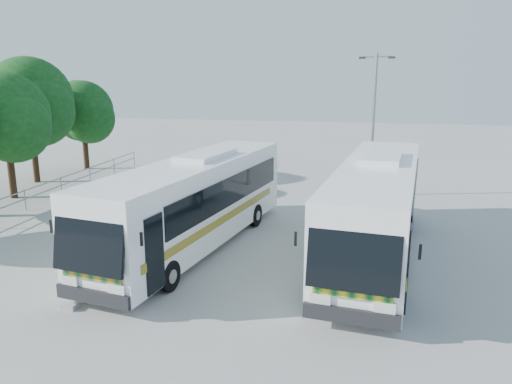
% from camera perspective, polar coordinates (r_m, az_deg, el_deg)
% --- Properties ---
extents(ground, '(100.00, 100.00, 0.00)m').
position_cam_1_polar(ground, '(19.16, -5.33, -6.06)').
color(ground, '#A1A19C').
rests_on(ground, ground).
extents(kerb_divider, '(0.40, 16.00, 0.15)m').
position_cam_1_polar(kerb_divider, '(21.66, -9.66, -3.67)').
color(kerb_divider, '#B2B2AD').
rests_on(kerb_divider, ground).
extents(railing, '(0.06, 22.00, 1.00)m').
position_cam_1_polar(railing, '(26.81, -23.69, 0.16)').
color(railing, gray).
rests_on(railing, ground).
extents(tree_far_c, '(4.97, 4.69, 6.49)m').
position_cam_1_polar(tree_far_c, '(28.44, -26.64, 7.77)').
color(tree_far_c, '#382314').
rests_on(tree_far_c, ground).
extents(tree_far_d, '(5.62, 5.30, 7.33)m').
position_cam_1_polar(tree_far_d, '(32.08, -24.39, 9.49)').
color(tree_far_d, '#382314').
rests_on(tree_far_d, ground).
extents(tree_far_e, '(4.54, 4.28, 5.92)m').
position_cam_1_polar(tree_far_e, '(35.53, -19.11, 8.71)').
color(tree_far_e, '#382314').
rests_on(tree_far_e, ground).
extents(coach_main, '(4.38, 12.00, 3.27)m').
position_cam_1_polar(coach_main, '(18.49, -7.05, -1.04)').
color(coach_main, white).
rests_on(coach_main, ground).
extents(coach_adjacent, '(3.87, 12.21, 3.33)m').
position_cam_1_polar(coach_adjacent, '(17.95, 13.58, -1.64)').
color(coach_adjacent, white).
rests_on(coach_adjacent, ground).
extents(lamppost, '(1.79, 0.53, 7.36)m').
position_cam_1_polar(lamppost, '(26.75, 13.28, 8.13)').
color(lamppost, gray).
rests_on(lamppost, ground).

